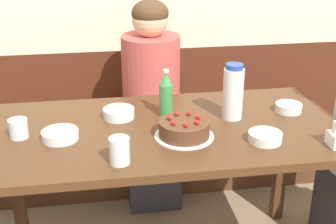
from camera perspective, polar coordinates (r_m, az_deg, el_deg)
name	(u,v)px	position (r m, az deg, el deg)	size (l,w,h in m)	color
bench_seat	(144,153)	(3.00, -2.88, -5.00)	(2.41, 0.38, 0.42)	#56331E
dining_table	(163,148)	(2.06, -0.58, -4.36)	(1.52, 0.78, 0.78)	#4C2D19
birthday_cake	(184,129)	(1.92, 1.99, -2.09)	(0.25, 0.25, 0.09)	white
water_pitcher	(233,92)	(2.08, 7.94, 2.41)	(0.09, 0.09, 0.25)	white
soju_bottle	(166,94)	(2.09, -0.26, 2.19)	(0.06, 0.06, 0.22)	#388E4C
bowl_soup_white	(60,135)	(1.95, -13.01, -2.74)	(0.15, 0.15, 0.04)	white
bowl_rice_small	(265,137)	(1.93, 11.76, -3.00)	(0.14, 0.14, 0.04)	white
bowl_side_dish	(119,113)	(2.11, -6.02, -0.14)	(0.14, 0.14, 0.04)	white
bowl_sauce_shallow	(289,108)	(2.24, 14.49, 0.53)	(0.12, 0.12, 0.04)	white
glass_water_tall	(120,151)	(1.72, -5.93, -4.71)	(0.08, 0.08, 0.10)	silver
glass_tumbler_short	(18,129)	(2.00, -17.78, -1.95)	(0.08, 0.08, 0.08)	silver
person_grey_tee	(152,111)	(2.68, -2.02, 0.12)	(0.32, 0.34, 1.21)	#33333D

